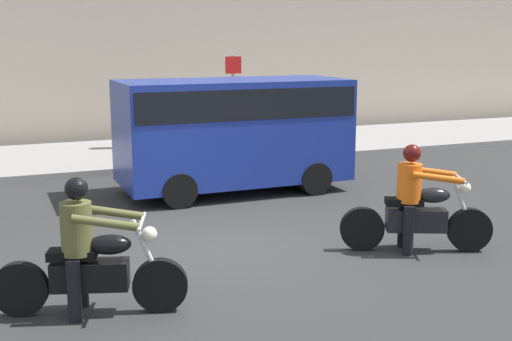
# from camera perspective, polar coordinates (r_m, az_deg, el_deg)

# --- Properties ---
(ground_plane) EXTENTS (80.00, 80.00, 0.00)m
(ground_plane) POSITION_cam_1_polar(r_m,az_deg,el_deg) (9.73, -2.51, -6.55)
(ground_plane) COLOR #2C2C2C
(sidewalk_slab) EXTENTS (40.00, 4.40, 0.14)m
(sidewalk_slab) POSITION_cam_1_polar(r_m,az_deg,el_deg) (17.26, -11.62, 1.35)
(sidewalk_slab) COLOR gray
(sidewalk_slab) RESTS_ON ground_plane
(motorcycle_with_rider_orange_stripe) EXTENTS (2.01, 1.06, 1.54)m
(motorcycle_with_rider_orange_stripe) POSITION_cam_1_polar(r_m,az_deg,el_deg) (9.64, 13.62, -3.12)
(motorcycle_with_rider_orange_stripe) COLOR black
(motorcycle_with_rider_orange_stripe) RESTS_ON ground_plane
(motorcycle_with_rider_olive) EXTENTS (2.05, 0.91, 1.54)m
(motorcycle_with_rider_olive) POSITION_cam_1_polar(r_m,az_deg,el_deg) (7.47, -14.26, -7.38)
(motorcycle_with_rider_olive) COLOR black
(motorcycle_with_rider_olive) RESTS_ON ground_plane
(parked_van_cobalt_blue) EXTENTS (4.40, 1.96, 2.21)m
(parked_van_cobalt_blue) POSITION_cam_1_polar(r_m,az_deg,el_deg) (12.94, -1.98, 3.73)
(parked_van_cobalt_blue) COLOR navy
(parked_van_cobalt_blue) RESTS_ON ground_plane
(street_sign_post) EXTENTS (0.44, 0.08, 2.42)m
(street_sign_post) POSITION_cam_1_polar(r_m,az_deg,el_deg) (17.46, -1.98, 6.79)
(street_sign_post) COLOR gray
(street_sign_post) RESTS_ON sidewalk_slab
(pedestrian_bystander) EXTENTS (0.34, 0.34, 1.61)m
(pedestrian_bystander) POSITION_cam_1_polar(r_m,az_deg,el_deg) (17.75, -11.15, 4.92)
(pedestrian_bystander) COLOR black
(pedestrian_bystander) RESTS_ON sidewalk_slab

